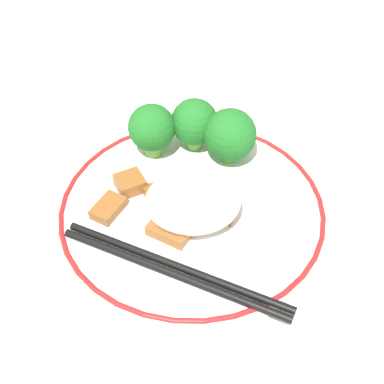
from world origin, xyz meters
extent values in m
plane|color=silver|center=(0.00, 0.00, 0.00)|extent=(3.00, 3.00, 0.00)
cylinder|color=white|center=(0.00, 0.00, 0.01)|extent=(0.25, 0.25, 0.01)
torus|color=red|center=(0.00, 0.00, 0.01)|extent=(0.25, 0.25, 0.01)
ellipsoid|color=white|center=(0.00, -0.01, 0.04)|extent=(0.09, 0.07, 0.05)
cylinder|color=#72AD4C|center=(0.04, 0.06, 0.02)|extent=(0.01, 0.01, 0.01)
sphere|color=#1E6B23|center=(0.04, 0.06, 0.05)|extent=(0.05, 0.05, 0.05)
cylinder|color=#72AD4C|center=(0.01, 0.09, 0.02)|extent=(0.02, 0.02, 0.01)
sphere|color=#1E6B23|center=(0.01, 0.09, 0.05)|extent=(0.05, 0.05, 0.05)
cylinder|color=#72AD4C|center=(-0.03, 0.08, 0.02)|extent=(0.02, 0.02, 0.02)
sphere|color=#1E6B23|center=(-0.03, 0.08, 0.05)|extent=(0.05, 0.05, 0.05)
cube|color=brown|center=(-0.03, 0.01, 0.02)|extent=(0.03, 0.03, 0.01)
cube|color=#995B28|center=(-0.02, -0.03, 0.02)|extent=(0.05, 0.04, 0.01)
cube|color=#995B28|center=(0.03, -0.01, 0.02)|extent=(0.03, 0.03, 0.01)
cube|color=brown|center=(-0.08, 0.00, 0.02)|extent=(0.04, 0.04, 0.01)
cube|color=brown|center=(-0.06, 0.03, 0.02)|extent=(0.03, 0.03, 0.01)
cylinder|color=black|center=(-0.02, -0.08, 0.02)|extent=(0.19, 0.11, 0.01)
cylinder|color=black|center=(-0.02, -0.07, 0.02)|extent=(0.19, 0.11, 0.01)
camera|label=1|loc=(-0.03, -0.34, 0.38)|focal=50.00mm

